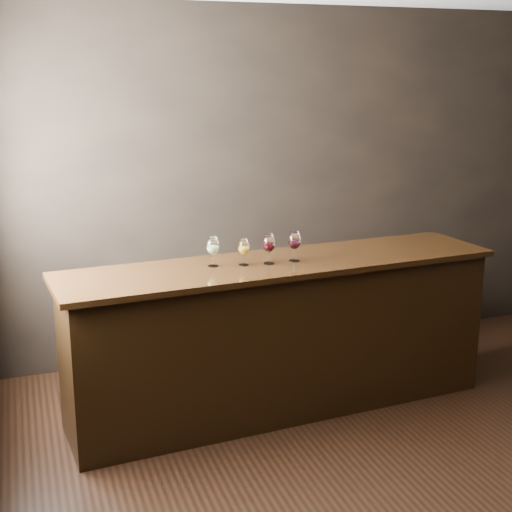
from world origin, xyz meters
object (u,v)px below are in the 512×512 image
object	(u,v)px
bar_counter	(281,338)
back_bar_shelf	(247,313)
glass_red_b	(294,241)
glass_white	(213,247)
glass_amber	(244,248)
glass_red_a	(269,244)

from	to	relation	value
bar_counter	back_bar_shelf	distance (m)	0.90
glass_red_b	glass_white	bearing A→B (deg)	174.75
bar_counter	glass_red_b	bearing A→B (deg)	-22.58
back_bar_shelf	glass_amber	xyz separation A→B (m)	(-0.32, -0.91, 0.78)
bar_counter	glass_amber	world-z (taller)	glass_amber
glass_white	glass_red_b	world-z (taller)	glass_red_b
glass_white	glass_red_b	xyz separation A→B (m)	(0.55, -0.05, 0.00)
bar_counter	glass_amber	bearing A→B (deg)	178.28
bar_counter	glass_red_b	world-z (taller)	glass_red_b
bar_counter	glass_amber	xyz separation A→B (m)	(-0.27, -0.01, 0.67)
bar_counter	glass_red_a	bearing A→B (deg)	-167.79
bar_counter	glass_red_a	world-z (taller)	glass_red_a
glass_red_a	glass_red_b	world-z (taller)	glass_red_b
bar_counter	glass_red_b	distance (m)	0.69
glass_white	glass_red_a	distance (m)	0.37
glass_amber	glass_red_b	bearing A→B (deg)	-1.82
back_bar_shelf	glass_amber	world-z (taller)	glass_amber
bar_counter	back_bar_shelf	world-z (taller)	bar_counter
back_bar_shelf	bar_counter	bearing A→B (deg)	-92.97
bar_counter	glass_white	bearing A→B (deg)	172.14
glass_white	glass_amber	distance (m)	0.20
glass_red_a	back_bar_shelf	bearing A→B (deg)	80.97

